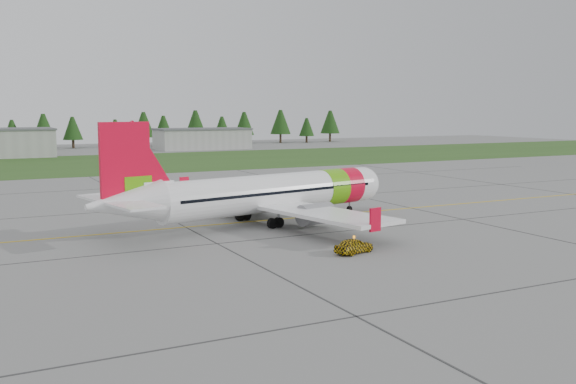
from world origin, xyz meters
TOP-DOWN VIEW (x-y plane):
  - ground at (0.00, 0.00)m, footprint 320.00×320.00m
  - aircraft at (-7.57, 6.69)m, footprint 30.99×29.03m
  - follow_me_car at (-7.26, -7.68)m, footprint 1.44×1.58m
  - grass_strip at (0.00, 82.00)m, footprint 320.00×50.00m
  - taxi_guideline at (0.00, 8.00)m, footprint 120.00×0.25m
  - hangar_east at (25.00, 118.00)m, footprint 24.00×12.00m
  - treeline at (0.00, 138.00)m, footprint 160.00×8.00m

SIDE VIEW (x-z plane):
  - ground at x=0.00m, z-range 0.00..0.00m
  - taxi_guideline at x=0.00m, z-range 0.00..0.02m
  - grass_strip at x=0.00m, z-range 0.00..0.03m
  - follow_me_car at x=-7.26m, z-range 0.00..3.28m
  - hangar_east at x=25.00m, z-range 0.00..5.20m
  - aircraft at x=-7.57m, z-range -2.01..7.48m
  - treeline at x=0.00m, z-range 0.00..10.00m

